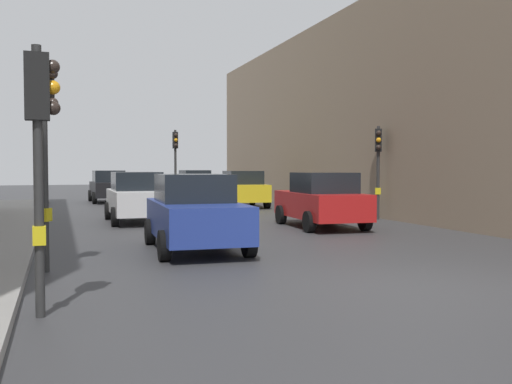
{
  "coord_description": "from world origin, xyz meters",
  "views": [
    {
      "loc": [
        -5.43,
        -7.91,
        1.91
      ],
      "look_at": [
        0.32,
        8.88,
        1.16
      ],
      "focal_mm": 40.36,
      "sensor_mm": 36.0,
      "label": 1
    }
  ],
  "objects_px": {
    "car_yellow_taxi": "(242,189)",
    "traffic_light_far_median": "(175,153)",
    "traffic_light_near_left": "(40,130)",
    "car_silver_hatchback": "(194,184)",
    "car_blue_van": "(195,212)",
    "traffic_light_mid_street": "(378,155)",
    "car_dark_suv": "(109,186)",
    "car_red_sedan": "(321,200)",
    "traffic_light_near_right": "(45,126)",
    "car_white_compact": "(137,197)"
  },
  "relations": [
    {
      "from": "traffic_light_mid_street",
      "to": "car_dark_suv",
      "type": "distance_m",
      "value": 16.69
    },
    {
      "from": "traffic_light_near_left",
      "to": "traffic_light_mid_street",
      "type": "bearing_deg",
      "value": 43.56
    },
    {
      "from": "traffic_light_mid_street",
      "to": "car_dark_suv",
      "type": "height_order",
      "value": "traffic_light_mid_street"
    },
    {
      "from": "traffic_light_far_median",
      "to": "traffic_light_near_left",
      "type": "height_order",
      "value": "traffic_light_far_median"
    },
    {
      "from": "traffic_light_far_median",
      "to": "car_white_compact",
      "type": "bearing_deg",
      "value": -109.33
    },
    {
      "from": "car_silver_hatchback",
      "to": "car_yellow_taxi",
      "type": "bearing_deg",
      "value": -87.62
    },
    {
      "from": "traffic_light_far_median",
      "to": "car_silver_hatchback",
      "type": "bearing_deg",
      "value": 69.45
    },
    {
      "from": "traffic_light_near_right",
      "to": "traffic_light_near_left",
      "type": "distance_m",
      "value": 3.38
    },
    {
      "from": "traffic_light_near_left",
      "to": "car_silver_hatchback",
      "type": "bearing_deg",
      "value": 73.44
    },
    {
      "from": "car_white_compact",
      "to": "car_blue_van",
      "type": "distance_m",
      "value": 7.47
    },
    {
      "from": "car_red_sedan",
      "to": "car_silver_hatchback",
      "type": "bearing_deg",
      "value": 89.59
    },
    {
      "from": "traffic_light_far_median",
      "to": "car_silver_hatchback",
      "type": "height_order",
      "value": "traffic_light_far_median"
    },
    {
      "from": "car_yellow_taxi",
      "to": "car_blue_van",
      "type": "bearing_deg",
      "value": -111.72
    },
    {
      "from": "traffic_light_near_right",
      "to": "car_silver_hatchback",
      "type": "xyz_separation_m",
      "value": [
        8.28,
        24.48,
        -1.78
      ]
    },
    {
      "from": "car_blue_van",
      "to": "car_white_compact",
      "type": "bearing_deg",
      "value": 92.9
    },
    {
      "from": "traffic_light_mid_street",
      "to": "car_yellow_taxi",
      "type": "relative_size",
      "value": 0.8
    },
    {
      "from": "car_white_compact",
      "to": "car_silver_hatchback",
      "type": "bearing_deg",
      "value": 70.15
    },
    {
      "from": "car_white_compact",
      "to": "car_red_sedan",
      "type": "xyz_separation_m",
      "value": [
        5.33,
        -3.8,
        0.0
      ]
    },
    {
      "from": "traffic_light_mid_street",
      "to": "traffic_light_near_right",
      "type": "xyz_separation_m",
      "value": [
        -11.33,
        -7.4,
        0.29
      ]
    },
    {
      "from": "traffic_light_near_left",
      "to": "car_red_sedan",
      "type": "relative_size",
      "value": 0.8
    },
    {
      "from": "car_red_sedan",
      "to": "traffic_light_near_right",
      "type": "bearing_deg",
      "value": -145.85
    },
    {
      "from": "traffic_light_near_left",
      "to": "car_yellow_taxi",
      "type": "bearing_deg",
      "value": 65.47
    },
    {
      "from": "car_yellow_taxi",
      "to": "car_red_sedan",
      "type": "relative_size",
      "value": 1.0
    },
    {
      "from": "car_yellow_taxi",
      "to": "car_blue_van",
      "type": "height_order",
      "value": "same"
    },
    {
      "from": "car_white_compact",
      "to": "car_red_sedan",
      "type": "height_order",
      "value": "same"
    },
    {
      "from": "traffic_light_near_right",
      "to": "traffic_light_far_median",
      "type": "xyz_separation_m",
      "value": [
        5.86,
        18.0,
        -0.01
      ]
    },
    {
      "from": "traffic_light_near_left",
      "to": "car_yellow_taxi",
      "type": "relative_size",
      "value": 0.8
    },
    {
      "from": "traffic_light_mid_street",
      "to": "car_silver_hatchback",
      "type": "xyz_separation_m",
      "value": [
        -3.04,
        17.08,
        -1.5
      ]
    },
    {
      "from": "traffic_light_near_right",
      "to": "traffic_light_far_median",
      "type": "relative_size",
      "value": 1.01
    },
    {
      "from": "traffic_light_near_left",
      "to": "car_yellow_taxi",
      "type": "height_order",
      "value": "traffic_light_near_left"
    },
    {
      "from": "traffic_light_near_left",
      "to": "car_dark_suv",
      "type": "distance_m",
      "value": 25.25
    },
    {
      "from": "traffic_light_far_median",
      "to": "car_dark_suv",
      "type": "bearing_deg",
      "value": 129.44
    },
    {
      "from": "traffic_light_near_right",
      "to": "car_yellow_taxi",
      "type": "relative_size",
      "value": 0.9
    },
    {
      "from": "car_red_sedan",
      "to": "car_blue_van",
      "type": "xyz_separation_m",
      "value": [
        -4.95,
        -3.66,
        0.0
      ]
    },
    {
      "from": "car_white_compact",
      "to": "car_blue_van",
      "type": "relative_size",
      "value": 0.98
    },
    {
      "from": "traffic_light_near_left",
      "to": "car_silver_hatchback",
      "type": "distance_m",
      "value": 29.09
    },
    {
      "from": "traffic_light_mid_street",
      "to": "car_red_sedan",
      "type": "height_order",
      "value": "traffic_light_mid_street"
    },
    {
      "from": "car_yellow_taxi",
      "to": "car_silver_hatchback",
      "type": "height_order",
      "value": "same"
    },
    {
      "from": "car_yellow_taxi",
      "to": "traffic_light_far_median",
      "type": "bearing_deg",
      "value": 139.13
    },
    {
      "from": "traffic_light_near_right",
      "to": "traffic_light_far_median",
      "type": "distance_m",
      "value": 18.93
    },
    {
      "from": "car_yellow_taxi",
      "to": "car_white_compact",
      "type": "distance_m",
      "value": 8.55
    },
    {
      "from": "car_blue_van",
      "to": "car_dark_suv",
      "type": "height_order",
      "value": "same"
    },
    {
      "from": "traffic_light_far_median",
      "to": "traffic_light_near_left",
      "type": "xyz_separation_m",
      "value": [
        -5.85,
        -21.37,
        -0.27
      ]
    },
    {
      "from": "car_white_compact",
      "to": "car_dark_suv",
      "type": "xyz_separation_m",
      "value": [
        0.02,
        12.35,
        0.0
      ]
    },
    {
      "from": "traffic_light_near_right",
      "to": "car_dark_suv",
      "type": "height_order",
      "value": "traffic_light_near_right"
    },
    {
      "from": "traffic_light_far_median",
      "to": "car_blue_van",
      "type": "relative_size",
      "value": 0.9
    },
    {
      "from": "traffic_light_near_left",
      "to": "car_red_sedan",
      "type": "bearing_deg",
      "value": 47.53
    },
    {
      "from": "traffic_light_mid_street",
      "to": "car_yellow_taxi",
      "type": "bearing_deg",
      "value": 108.1
    },
    {
      "from": "traffic_light_mid_street",
      "to": "car_red_sedan",
      "type": "distance_m",
      "value": 3.98
    },
    {
      "from": "car_yellow_taxi",
      "to": "car_silver_hatchback",
      "type": "distance_m",
      "value": 8.9
    }
  ]
}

